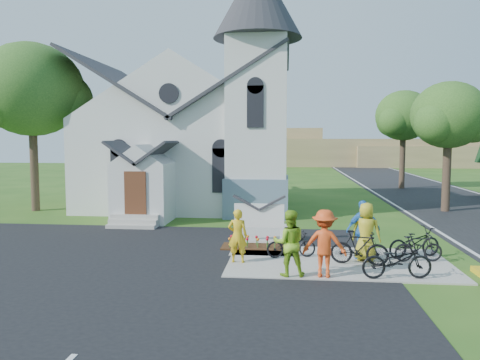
# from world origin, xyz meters

# --- Properties ---
(ground) EXTENTS (120.00, 120.00, 0.00)m
(ground) POSITION_xyz_m (0.00, 0.00, 0.00)
(ground) COLOR #295418
(ground) RESTS_ON ground
(parking_lot) EXTENTS (20.00, 16.00, 0.02)m
(parking_lot) POSITION_xyz_m (-7.00, -2.00, 0.01)
(parking_lot) COLOR black
(parking_lot) RESTS_ON ground
(road) EXTENTS (8.00, 90.00, 0.02)m
(road) POSITION_xyz_m (10.00, 15.00, 0.01)
(road) COLOR black
(road) RESTS_ON ground
(sidewalk) EXTENTS (7.00, 4.00, 0.05)m
(sidewalk) POSITION_xyz_m (1.50, 0.50, 0.03)
(sidewalk) COLOR #9A948B
(sidewalk) RESTS_ON ground
(church) EXTENTS (12.35, 12.00, 13.00)m
(church) POSITION_xyz_m (-5.48, 12.48, 5.25)
(church) COLOR silver
(church) RESTS_ON ground
(church_sign) EXTENTS (2.20, 0.40, 1.70)m
(church_sign) POSITION_xyz_m (-1.20, 3.20, 1.03)
(church_sign) COLOR #9A948B
(church_sign) RESTS_ON ground
(flower_bed) EXTENTS (2.60, 1.10, 0.07)m
(flower_bed) POSITION_xyz_m (-1.20, 2.30, 0.04)
(flower_bed) COLOR #341F0E
(flower_bed) RESTS_ON ground
(tree_lot_corner) EXTENTS (5.60, 5.60, 9.15)m
(tree_lot_corner) POSITION_xyz_m (-14.00, 10.00, 6.60)
(tree_lot_corner) COLOR #37291E
(tree_lot_corner) RESTS_ON ground
(tree_road_near) EXTENTS (4.00, 4.00, 7.05)m
(tree_road_near) POSITION_xyz_m (8.50, 12.00, 5.21)
(tree_road_near) COLOR #37291E
(tree_road_near) RESTS_ON ground
(tree_road_mid) EXTENTS (4.40, 4.40, 7.80)m
(tree_road_mid) POSITION_xyz_m (9.00, 24.00, 5.78)
(tree_road_mid) COLOR #37291E
(tree_road_mid) RESTS_ON ground
(distant_hills) EXTENTS (61.00, 10.00, 5.60)m
(distant_hills) POSITION_xyz_m (3.36, 56.33, 2.17)
(distant_hills) COLOR olive
(distant_hills) RESTS_ON ground
(cyclist_0) EXTENTS (0.62, 0.41, 1.71)m
(cyclist_0) POSITION_xyz_m (-1.70, 0.10, 0.90)
(cyclist_0) COLOR gold
(cyclist_0) RESTS_ON sidewalk
(bike_0) EXTENTS (1.73, 0.93, 0.86)m
(bike_0) POSITION_xyz_m (-0.00, 0.88, 0.48)
(bike_0) COLOR black
(bike_0) RESTS_ON sidewalk
(cyclist_1) EXTENTS (0.98, 0.79, 1.90)m
(cyclist_1) POSITION_xyz_m (-0.08, -1.20, 1.00)
(cyclist_1) COLOR #80B622
(cyclist_1) RESTS_ON sidewalk
(bike_1) EXTENTS (1.85, 0.82, 1.07)m
(bike_1) POSITION_xyz_m (2.10, 0.17, 0.59)
(bike_1) COLOR black
(bike_1) RESTS_ON sidewalk
(cyclist_2) EXTENTS (1.21, 0.73, 1.93)m
(cyclist_2) POSITION_xyz_m (2.32, 0.90, 1.01)
(cyclist_2) COLOR blue
(cyclist_2) RESTS_ON sidewalk
(bike_2) EXTENTS (2.03, 0.92, 1.03)m
(bike_2) POSITION_xyz_m (2.92, -1.20, 0.57)
(bike_2) COLOR black
(bike_2) RESTS_ON sidewalk
(cyclist_3) EXTENTS (1.33, 0.88, 1.92)m
(cyclist_3) POSITION_xyz_m (0.91, -1.20, 1.01)
(cyclist_3) COLOR #E54A19
(cyclist_3) RESTS_ON sidewalk
(bike_3) EXTENTS (1.58, 0.62, 0.92)m
(bike_3) POSITION_xyz_m (4.03, 0.72, 0.51)
(bike_3) COLOR black
(bike_3) RESTS_ON sidewalk
(cyclist_4) EXTENTS (1.06, 0.86, 1.88)m
(cyclist_4) POSITION_xyz_m (2.38, 0.72, 0.99)
(cyclist_4) COLOR gold
(cyclist_4) RESTS_ON sidewalk
(bike_4) EXTENTS (2.03, 1.36, 1.01)m
(bike_4) POSITION_xyz_m (4.04, 1.27, 0.55)
(bike_4) COLOR black
(bike_4) RESTS_ON sidewalk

